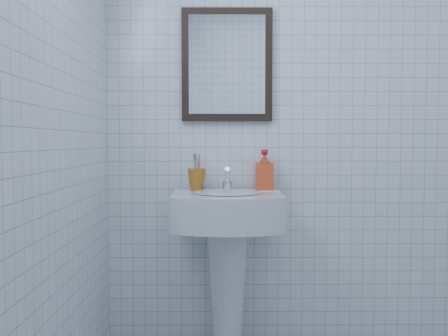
{
  "coord_description": "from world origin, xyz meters",
  "views": [
    {
      "loc": [
        -0.47,
        -1.6,
        1.12
      ],
      "look_at": [
        -0.45,
        0.86,
        1.0
      ],
      "focal_mm": 40.0,
      "sensor_mm": 36.0,
      "label": 1
    }
  ],
  "objects": [
    {
      "name": "washbasin",
      "position": [
        -0.43,
        0.99,
        0.58
      ],
      "size": [
        0.57,
        0.41,
        0.87
      ],
      "color": "white",
      "rests_on": "ground"
    },
    {
      "name": "wall_mirror",
      "position": [
        -0.43,
        1.18,
        1.55
      ],
      "size": [
        0.5,
        0.04,
        0.62
      ],
      "color": "black",
      "rests_on": "wall_back"
    },
    {
      "name": "toothbrush_cup",
      "position": [
        -0.59,
        1.09,
        0.92
      ],
      "size": [
        0.13,
        0.13,
        0.12
      ],
      "primitive_type": null,
      "rotation": [
        0.0,
        0.0,
        -0.4
      ],
      "color": "#B56319",
      "rests_on": "washbasin"
    },
    {
      "name": "soap_dispenser",
      "position": [
        -0.23,
        1.11,
        0.97
      ],
      "size": [
        0.1,
        0.11,
        0.21
      ],
      "primitive_type": "imported",
      "rotation": [
        0.0,
        0.0,
        -0.08
      ],
      "color": "red",
      "rests_on": "washbasin"
    },
    {
      "name": "wall_back",
      "position": [
        0.0,
        1.2,
        1.25
      ],
      "size": [
        2.2,
        0.02,
        2.5
      ],
      "primitive_type": "cube",
      "color": "white",
      "rests_on": "ground"
    },
    {
      "name": "wall_left",
      "position": [
        -1.1,
        0.0,
        1.25
      ],
      "size": [
        0.02,
        2.4,
        2.5
      ],
      "primitive_type": "cube",
      "color": "white",
      "rests_on": "ground"
    },
    {
      "name": "faucet",
      "position": [
        -0.43,
        1.09,
        0.91
      ],
      "size": [
        0.05,
        0.11,
        0.13
      ],
      "color": "white",
      "rests_on": "washbasin"
    }
  ]
}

